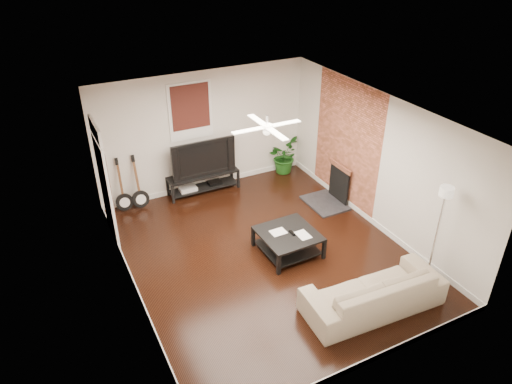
# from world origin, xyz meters

# --- Properties ---
(room) EXTENTS (5.01, 6.01, 2.81)m
(room) POSITION_xyz_m (0.00, 0.00, 1.40)
(room) COLOR black
(room) RESTS_ON ground
(brick_accent) EXTENTS (0.02, 2.20, 2.80)m
(brick_accent) POSITION_xyz_m (2.49, 1.00, 1.40)
(brick_accent) COLOR brown
(brick_accent) RESTS_ON floor
(fireplace) EXTENTS (0.80, 1.10, 0.92)m
(fireplace) POSITION_xyz_m (2.20, 1.00, 0.46)
(fireplace) COLOR black
(fireplace) RESTS_ON floor
(window_back) EXTENTS (1.00, 0.06, 1.30)m
(window_back) POSITION_xyz_m (-0.30, 2.97, 1.95)
(window_back) COLOR #38120F
(window_back) RESTS_ON wall_back
(door_left) EXTENTS (0.08, 1.00, 2.50)m
(door_left) POSITION_xyz_m (-2.46, 1.90, 1.25)
(door_left) COLOR white
(door_left) RESTS_ON wall_left
(tv_stand) EXTENTS (1.68, 0.45, 0.47)m
(tv_stand) POSITION_xyz_m (-0.18, 2.78, 0.23)
(tv_stand) COLOR black
(tv_stand) RESTS_ON floor
(tv) EXTENTS (1.50, 0.20, 0.86)m
(tv) POSITION_xyz_m (-0.18, 2.80, 0.90)
(tv) COLOR black
(tv) RESTS_ON tv_stand
(coffee_table) EXTENTS (1.07, 1.07, 0.44)m
(coffee_table) POSITION_xyz_m (0.40, -0.15, 0.22)
(coffee_table) COLOR black
(coffee_table) RESTS_ON floor
(sofa) EXTENTS (2.37, 1.04, 0.68)m
(sofa) POSITION_xyz_m (0.88, -2.08, 0.34)
(sofa) COLOR #C7B395
(sofa) RESTS_ON floor
(floor_lamp) EXTENTS (0.33, 0.33, 1.90)m
(floor_lamp) POSITION_xyz_m (2.20, -1.98, 0.95)
(floor_lamp) COLOR silver
(floor_lamp) RESTS_ON floor
(potted_plant) EXTENTS (1.01, 1.03, 0.87)m
(potted_plant) POSITION_xyz_m (1.99, 2.82, 0.43)
(potted_plant) COLOR #1A5016
(potted_plant) RESTS_ON floor
(guitar_left) EXTENTS (0.40, 0.30, 1.23)m
(guitar_left) POSITION_xyz_m (-2.03, 2.75, 0.61)
(guitar_left) COLOR black
(guitar_left) RESTS_ON floor
(guitar_right) EXTENTS (0.38, 0.27, 1.23)m
(guitar_right) POSITION_xyz_m (-1.68, 2.72, 0.61)
(guitar_right) COLOR black
(guitar_right) RESTS_ON floor
(ceiling_fan) EXTENTS (1.24, 1.24, 0.32)m
(ceiling_fan) POSITION_xyz_m (0.00, 0.00, 2.60)
(ceiling_fan) COLOR white
(ceiling_fan) RESTS_ON ceiling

